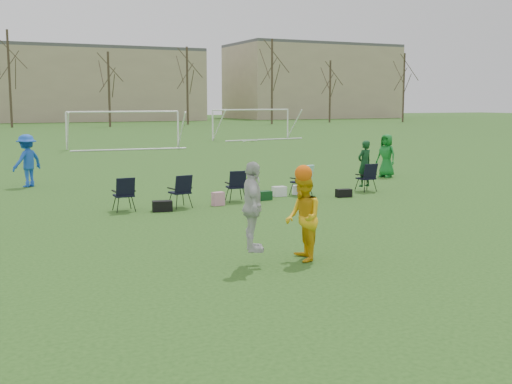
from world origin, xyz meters
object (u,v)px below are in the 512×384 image
goal_mid (124,119)px  goal_right (252,116)px  fielder_green_far (386,156)px  center_contest (282,212)px  fielder_blue (27,161)px

goal_mid → goal_right: 13.42m
fielder_green_far → goal_right: 27.40m
center_contest → goal_right: 40.90m
goal_mid → goal_right: size_ratio=1.01×
fielder_green_far → center_contest: (-10.33, -10.73, 0.11)m
center_contest → fielder_blue: bearing=103.4°
fielder_green_far → goal_right: goal_right is taller
goal_mid → goal_right: same height
fielder_blue → fielder_green_far: size_ratio=1.08×
center_contest → goal_mid: size_ratio=0.32×
center_contest → goal_right: (16.50, 37.41, 0.94)m
fielder_blue → center_contest: center_contest is taller
fielder_blue → goal_right: 30.86m
fielder_green_far → center_contest: center_contest is taller
fielder_blue → goal_mid: size_ratio=0.26×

